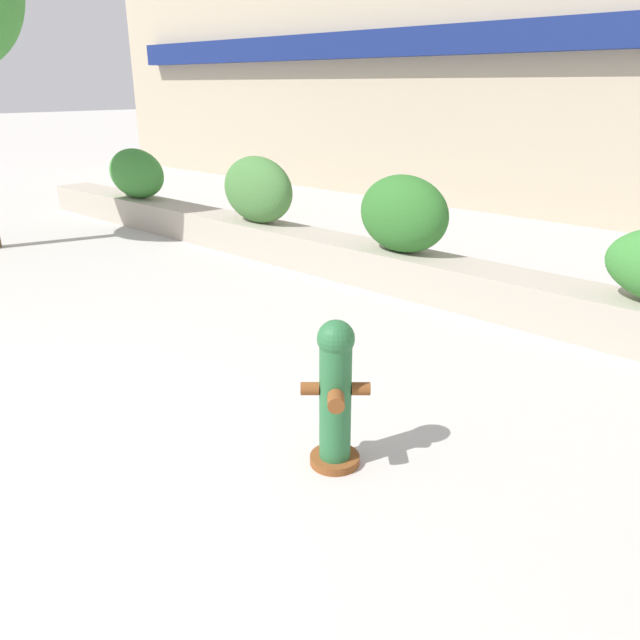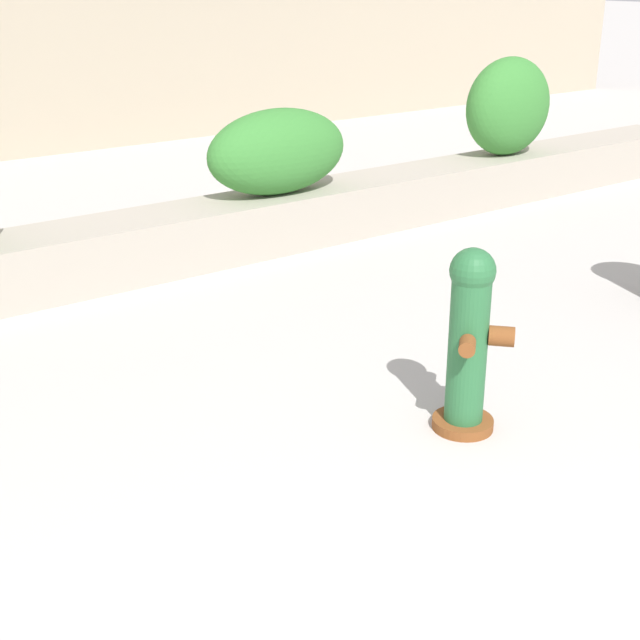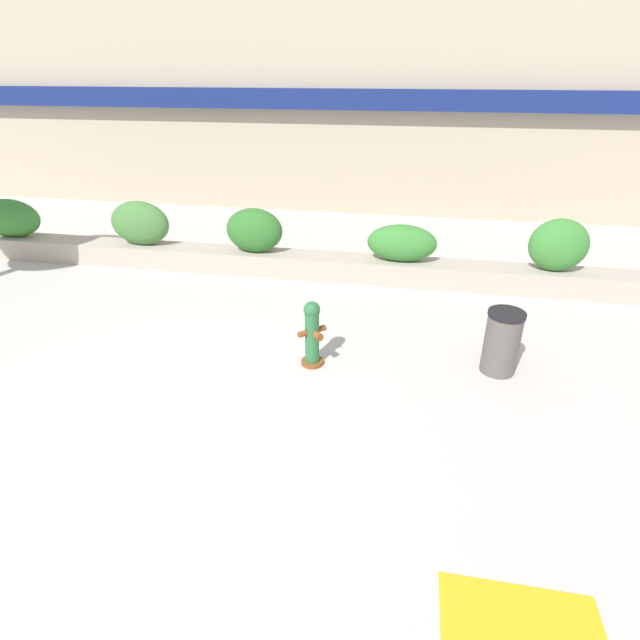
{
  "view_description": "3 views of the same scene",
  "coord_description": "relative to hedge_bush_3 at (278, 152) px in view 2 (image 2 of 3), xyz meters",
  "views": [
    {
      "loc": [
        4.21,
        -0.5,
        2.51
      ],
      "look_at": [
        1.24,
        2.76,
        0.85
      ],
      "focal_mm": 35.0,
      "sensor_mm": 36.0,
      "label": 1
    },
    {
      "loc": [
        -1.64,
        -0.78,
        2.48
      ],
      "look_at": [
        1.31,
        3.16,
        0.52
      ],
      "focal_mm": 50.0,
      "sensor_mm": 36.0,
      "label": 2
    },
    {
      "loc": [
        3.1,
        -4.24,
        4.22
      ],
      "look_at": [
        1.78,
        2.82,
        0.56
      ],
      "focal_mm": 28.0,
      "sensor_mm": 36.0,
      "label": 3
    }
  ],
  "objects": [
    {
      "name": "fire_hydrant",
      "position": [
        -1.2,
        -3.64,
        -0.34
      ],
      "size": [
        0.5,
        0.5,
        1.08
      ],
      "color": "brown",
      "rests_on": "ground"
    },
    {
      "name": "hedge_bush_4",
      "position": [
        3.09,
        0.0,
        0.14
      ],
      "size": [
        1.14,
        0.66,
        1.07
      ],
      "primitive_type": "ellipsoid",
      "color": "#387F33",
      "rests_on": "planter_wall_low"
    },
    {
      "name": "hedge_bush_3",
      "position": [
        0.0,
        0.0,
        0.0
      ],
      "size": [
        1.46,
        0.65,
        0.78
      ],
      "primitive_type": "ellipsoid",
      "color": "#387F33",
      "rests_on": "planter_wall_low"
    }
  ]
}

